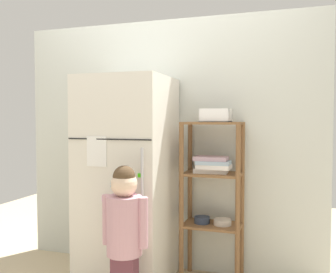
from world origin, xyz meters
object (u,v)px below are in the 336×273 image
Objects in this scene: child_standing at (125,225)px; fruit_bin at (215,116)px; refrigerator at (128,179)px; pantry_shelf_unit at (212,185)px.

fruit_bin is at bearing 54.93° from child_standing.
refrigerator reaches higher than child_standing.
fruit_bin is (0.45, 0.64, 0.69)m from child_standing.
refrigerator is 1.28× the size of pantry_shelf_unit.
pantry_shelf_unit is (0.43, 0.66, 0.17)m from child_standing.
pantry_shelf_unit is at bearing 141.69° from fruit_bin.
pantry_shelf_unit reaches higher than child_standing.
fruit_bin is (0.65, 0.15, 0.48)m from refrigerator.
refrigerator is 0.57m from child_standing.
pantry_shelf_unit is (0.63, 0.17, -0.03)m from refrigerator.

